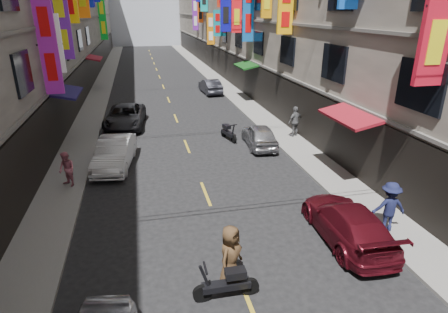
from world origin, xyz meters
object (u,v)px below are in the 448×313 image
car_right_near (347,222)px  pedestrian_crossing (230,256)px  pedestrian_lfar (67,169)px  pedestrian_rnear (389,207)px  car_left_mid (115,153)px  scooter_far_right (228,133)px  car_left_far (125,117)px  car_right_mid (259,135)px  scooter_crossing (227,284)px  pedestrian_rfar (295,121)px  car_right_far (210,86)px

car_right_near → pedestrian_crossing: pedestrian_crossing is taller
pedestrian_lfar → pedestrian_rnear: pedestrian_rnear is taller
car_left_mid → car_right_near: 11.28m
scooter_far_right → pedestrian_crossing: (-2.86, -12.23, 0.48)m
car_left_far → pedestrian_crossing: (3.11, -16.22, 0.22)m
car_right_mid → pedestrian_lfar: bearing=23.5°
scooter_crossing → pedestrian_rfar: bearing=-29.0°
car_left_mid → pedestrian_rfar: 10.53m
car_left_mid → car_right_near: (7.79, -8.16, -0.07)m
car_left_mid → pedestrian_lfar: (-1.86, -2.01, 0.17)m
car_right_near → car_right_far: (0.00, 24.16, 0.01)m
scooter_far_right → car_right_near: (1.44, -10.95, 0.20)m
pedestrian_lfar → pedestrian_rfar: bearing=66.3°
scooter_crossing → pedestrian_rnear: pedestrian_rnear is taller
scooter_crossing → car_right_far: 26.33m
car_left_far → car_right_near: 16.68m
car_right_mid → pedestrian_lfar: pedestrian_lfar is taller
pedestrian_rfar → scooter_crossing: bearing=37.2°
car_right_mid → pedestrian_lfar: 10.21m
car_right_near → car_right_far: size_ratio=1.12×
car_left_far → car_right_far: bearing=57.2°
car_right_mid → pedestrian_crossing: bearing=72.7°
scooter_far_right → car_left_far: car_left_far is taller
car_right_mid → car_left_mid: bearing=14.1°
car_right_near → pedestrian_rfar: size_ratio=2.45×
car_right_mid → car_right_far: bearing=-85.5°
car_right_mid → scooter_crossing: bearing=72.7°
car_left_mid → car_right_far: 17.79m
car_left_far → pedestrian_lfar: size_ratio=3.34×
car_right_near → pedestrian_lfar: 11.45m
car_right_far → car_right_mid: bearing=86.1°
pedestrian_lfar → pedestrian_rnear: (11.19, -6.09, 0.13)m
scooter_far_right → pedestrian_rfar: bearing=157.7°
pedestrian_rnear → pedestrian_crossing: bearing=21.8°
car_left_far → car_right_mid: 9.21m
car_right_mid → pedestrian_rnear: pedestrian_rnear is taller
pedestrian_lfar → scooter_far_right: bearing=77.3°
car_right_far → pedestrian_crossing: size_ratio=2.15×
pedestrian_rnear → scooter_far_right: bearing=-65.8°
scooter_crossing → pedestrian_crossing: pedestrian_crossing is taller
scooter_crossing → pedestrian_rfar: pedestrian_rfar is taller
car_right_mid → pedestrian_crossing: pedestrian_crossing is taller
scooter_far_right → car_right_near: car_right_near is taller
pedestrian_rnear → pedestrian_crossing: 6.00m
scooter_crossing → car_left_mid: car_left_mid is taller
pedestrian_rfar → car_left_far: bearing=-47.6°
pedestrian_crossing → pedestrian_rnear: bearing=-34.6°
pedestrian_lfar → pedestrian_rfar: 12.86m
car_left_mid → car_right_mid: 7.90m
car_right_near → pedestrian_rnear: (1.54, 0.06, 0.37)m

